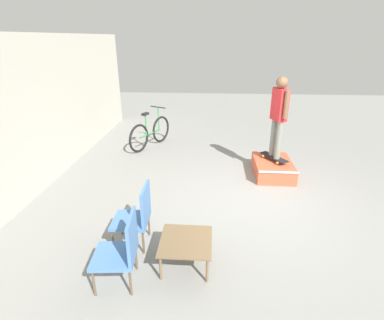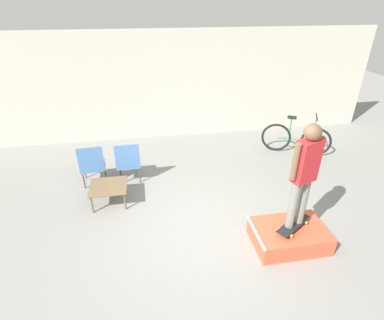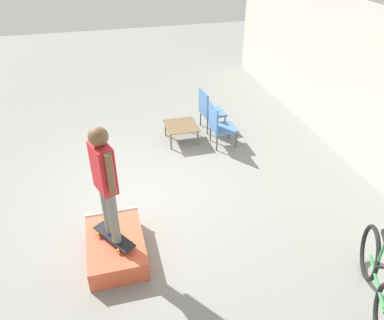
{
  "view_description": "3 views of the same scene",
  "coord_description": "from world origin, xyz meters",
  "px_view_note": "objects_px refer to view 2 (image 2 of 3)",
  "views": [
    {
      "loc": [
        -4.91,
        0.79,
        2.92
      ],
      "look_at": [
        0.17,
        1.16,
        0.82
      ],
      "focal_mm": 28.0,
      "sensor_mm": 36.0,
      "label": 1
    },
    {
      "loc": [
        -0.83,
        -4.09,
        3.7
      ],
      "look_at": [
        0.04,
        0.98,
        0.9
      ],
      "focal_mm": 28.0,
      "sensor_mm": 36.0,
      "label": 2
    },
    {
      "loc": [
        5.51,
        -0.5,
        4.26
      ],
      "look_at": [
        0.38,
        0.84,
        0.79
      ],
      "focal_mm": 35.0,
      "sensor_mm": 36.0,
      "label": 3
    }
  ],
  "objects_px": {
    "skateboard_on_ramp": "(293,224)",
    "person_skater": "(305,169)",
    "patio_chair_left": "(92,164)",
    "coffee_table": "(109,188)",
    "skate_ramp_box": "(289,236)",
    "patio_chair_right": "(128,161)",
    "bicycle": "(296,139)"
  },
  "relations": [
    {
      "from": "patio_chair_left",
      "to": "coffee_table",
      "type": "bearing_deg",
      "value": 111.53
    },
    {
      "from": "skate_ramp_box",
      "to": "patio_chair_right",
      "type": "relative_size",
      "value": 1.26
    },
    {
      "from": "skate_ramp_box",
      "to": "bicycle",
      "type": "xyz_separation_m",
      "value": [
        1.67,
        3.14,
        0.25
      ]
    },
    {
      "from": "skate_ramp_box",
      "to": "patio_chair_left",
      "type": "xyz_separation_m",
      "value": [
        -3.44,
        2.46,
        0.36
      ]
    },
    {
      "from": "skateboard_on_ramp",
      "to": "bicycle",
      "type": "xyz_separation_m",
      "value": [
        1.63,
        3.15,
        0.0
      ]
    },
    {
      "from": "person_skater",
      "to": "patio_chair_right",
      "type": "height_order",
      "value": "person_skater"
    },
    {
      "from": "skate_ramp_box",
      "to": "bicycle",
      "type": "relative_size",
      "value": 0.76
    },
    {
      "from": "skateboard_on_ramp",
      "to": "coffee_table",
      "type": "height_order",
      "value": "skateboard_on_ramp"
    },
    {
      "from": "skateboard_on_ramp",
      "to": "bicycle",
      "type": "height_order",
      "value": "bicycle"
    },
    {
      "from": "person_skater",
      "to": "patio_chair_left",
      "type": "distance_m",
      "value": 4.37
    },
    {
      "from": "patio_chair_right",
      "to": "person_skater",
      "type": "bearing_deg",
      "value": 136.62
    },
    {
      "from": "coffee_table",
      "to": "patio_chair_left",
      "type": "xyz_separation_m",
      "value": [
        -0.38,
        0.75,
        0.17
      ]
    },
    {
      "from": "patio_chair_right",
      "to": "bicycle",
      "type": "relative_size",
      "value": 0.6
    },
    {
      "from": "skateboard_on_ramp",
      "to": "person_skater",
      "type": "height_order",
      "value": "person_skater"
    },
    {
      "from": "patio_chair_left",
      "to": "bicycle",
      "type": "xyz_separation_m",
      "value": [
        5.11,
        0.68,
        -0.11
      ]
    },
    {
      "from": "skateboard_on_ramp",
      "to": "coffee_table",
      "type": "bearing_deg",
      "value": 117.95
    },
    {
      "from": "coffee_table",
      "to": "bicycle",
      "type": "relative_size",
      "value": 0.45
    },
    {
      "from": "patio_chair_right",
      "to": "bicycle",
      "type": "height_order",
      "value": "bicycle"
    },
    {
      "from": "patio_chair_left",
      "to": "patio_chair_right",
      "type": "distance_m",
      "value": 0.77
    },
    {
      "from": "skateboard_on_ramp",
      "to": "bicycle",
      "type": "relative_size",
      "value": 0.45
    },
    {
      "from": "skateboard_on_ramp",
      "to": "patio_chair_left",
      "type": "xyz_separation_m",
      "value": [
        -3.48,
        2.47,
        0.11
      ]
    },
    {
      "from": "patio_chair_right",
      "to": "coffee_table",
      "type": "bearing_deg",
      "value": 61.52
    },
    {
      "from": "coffee_table",
      "to": "patio_chair_right",
      "type": "relative_size",
      "value": 0.75
    },
    {
      "from": "person_skater",
      "to": "bicycle",
      "type": "relative_size",
      "value": 1.09
    },
    {
      "from": "coffee_table",
      "to": "patio_chair_left",
      "type": "height_order",
      "value": "patio_chair_left"
    },
    {
      "from": "person_skater",
      "to": "coffee_table",
      "type": "xyz_separation_m",
      "value": [
        -3.1,
        1.72,
        -1.11
      ]
    },
    {
      "from": "patio_chair_left",
      "to": "bicycle",
      "type": "height_order",
      "value": "bicycle"
    },
    {
      "from": "bicycle",
      "to": "skate_ramp_box",
      "type": "bearing_deg",
      "value": -91.38
    },
    {
      "from": "person_skater",
      "to": "patio_chair_right",
      "type": "bearing_deg",
      "value": 117.96
    },
    {
      "from": "person_skater",
      "to": "patio_chair_left",
      "type": "height_order",
      "value": "person_skater"
    },
    {
      "from": "skate_ramp_box",
      "to": "skateboard_on_ramp",
      "type": "distance_m",
      "value": 0.25
    },
    {
      "from": "skateboard_on_ramp",
      "to": "patio_chair_left",
      "type": "distance_m",
      "value": 4.27
    }
  ]
}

